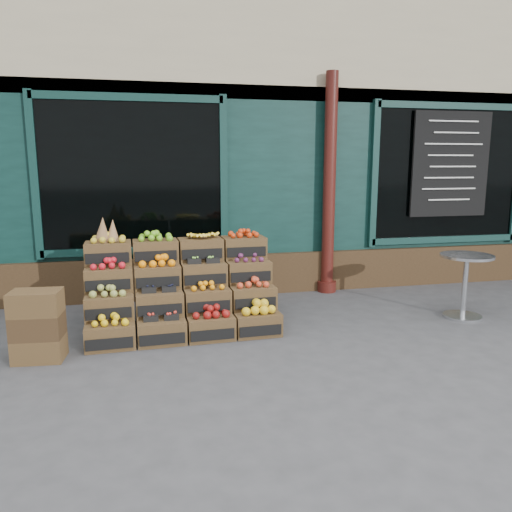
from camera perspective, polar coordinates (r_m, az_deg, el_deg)
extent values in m
plane|color=#3D3D3F|center=(5.47, 3.68, -10.04)|extent=(60.00, 60.00, 0.00)
cube|color=#0C2C27|center=(10.23, -4.46, 13.23)|extent=(12.00, 6.00, 4.80)
cube|color=#C1B28C|center=(7.57, -1.21, 24.93)|extent=(12.00, 0.18, 2.00)
cube|color=#0C2C27|center=(7.32, -1.09, 7.27)|extent=(12.00, 0.12, 3.00)
cube|color=#392717|center=(7.42, -0.95, -2.06)|extent=(12.00, 0.18, 0.60)
cube|color=black|center=(7.10, -13.91, 8.88)|extent=(2.40, 0.06, 2.00)
cube|color=black|center=(8.48, 20.99, 8.72)|extent=(2.40, 0.06, 2.00)
cylinder|color=#40130E|center=(7.45, 8.38, 7.99)|extent=(0.18, 0.18, 3.20)
cube|color=black|center=(8.41, 21.36, 9.72)|extent=(1.30, 0.04, 1.60)
cube|color=#4C361E|center=(5.56, -16.30, -8.71)|extent=(0.53, 0.38, 0.26)
cube|color=black|center=(5.39, -16.33, -9.62)|extent=(0.47, 0.03, 0.12)
cube|color=gold|center=(5.51, -16.39, -7.03)|extent=(0.42, 0.29, 0.08)
cube|color=#4C361E|center=(5.56, -10.73, -8.44)|extent=(0.53, 0.38, 0.26)
cube|color=black|center=(5.39, -10.58, -9.35)|extent=(0.47, 0.03, 0.12)
cube|color=red|center=(5.52, -10.78, -7.01)|extent=(0.42, 0.29, 0.03)
cube|color=#4C361E|center=(5.62, -5.23, -8.10)|extent=(0.53, 0.38, 0.26)
cube|color=black|center=(5.45, -4.89, -8.99)|extent=(0.47, 0.03, 0.12)
cube|color=maroon|center=(5.56, -5.26, -6.37)|extent=(0.42, 0.29, 0.10)
cube|color=#4C361E|center=(5.72, 0.11, -7.70)|extent=(0.53, 0.38, 0.26)
cube|color=black|center=(5.56, 0.61, -8.55)|extent=(0.47, 0.03, 0.12)
cube|color=gold|center=(5.67, 0.11, -5.89)|extent=(0.42, 0.29, 0.12)
cube|color=#4C361E|center=(5.69, -16.37, -5.54)|extent=(0.53, 0.38, 0.26)
cube|color=black|center=(5.51, -16.41, -6.34)|extent=(0.47, 0.03, 0.12)
cube|color=olive|center=(5.65, -16.47, -3.86)|extent=(0.42, 0.29, 0.09)
cube|color=#4C361E|center=(5.69, -10.97, -5.29)|extent=(0.53, 0.38, 0.26)
cube|color=black|center=(5.52, -10.83, -6.07)|extent=(0.47, 0.03, 0.12)
cube|color=black|center=(5.66, -11.02, -3.89)|extent=(0.42, 0.29, 0.03)
cube|color=#4C361E|center=(5.75, -5.63, -4.99)|extent=(0.53, 0.38, 0.26)
cube|color=black|center=(5.57, -5.31, -5.76)|extent=(0.47, 0.03, 0.12)
cube|color=orange|center=(5.71, -5.66, -3.41)|extent=(0.42, 0.29, 0.07)
cube|color=#4C361E|center=(5.85, -0.43, -4.66)|extent=(0.53, 0.38, 0.26)
cube|color=black|center=(5.68, 0.04, -5.40)|extent=(0.47, 0.03, 0.12)
cube|color=#C23D21|center=(5.81, -0.43, -3.04)|extent=(0.42, 0.29, 0.08)
cube|color=#4C361E|center=(5.84, -16.45, -2.53)|extent=(0.53, 0.38, 0.26)
cube|color=black|center=(5.66, -16.49, -3.21)|extent=(0.47, 0.03, 0.12)
cube|color=red|center=(5.80, -16.54, -0.87)|extent=(0.42, 0.29, 0.09)
cube|color=#4C361E|center=(5.84, -11.20, -2.28)|extent=(0.53, 0.38, 0.26)
cube|color=black|center=(5.66, -11.07, -2.96)|extent=(0.47, 0.03, 0.12)
cube|color=orange|center=(5.81, -11.26, -0.60)|extent=(0.42, 0.29, 0.09)
cube|color=#4C361E|center=(5.89, -6.00, -2.02)|extent=(0.53, 0.38, 0.26)
cube|color=black|center=(5.72, -5.71, -2.68)|extent=(0.47, 0.03, 0.12)
cube|color=#8FD74D|center=(5.86, -6.03, -0.65)|extent=(0.42, 0.29, 0.03)
cube|color=#4C361E|center=(5.99, -0.94, -1.75)|extent=(0.53, 0.38, 0.26)
cube|color=black|center=(5.82, -0.50, -2.39)|extent=(0.47, 0.03, 0.12)
cube|color=#551F45|center=(5.96, -0.95, -0.24)|extent=(0.42, 0.29, 0.07)
cube|color=#4C361E|center=(6.00, -16.52, 0.33)|extent=(0.53, 0.38, 0.26)
cube|color=black|center=(5.82, -16.56, -0.24)|extent=(0.47, 0.03, 0.12)
cube|color=gold|center=(5.97, -16.60, 1.95)|extent=(0.42, 0.29, 0.09)
cube|color=#4C361E|center=(6.00, -11.42, 0.56)|extent=(0.53, 0.38, 0.26)
cube|color=black|center=(5.82, -11.30, 0.00)|extent=(0.47, 0.03, 0.12)
cube|color=#65A820|center=(5.98, -11.48, 2.19)|extent=(0.42, 0.29, 0.09)
cube|color=#4C361E|center=(6.06, -6.36, 0.79)|extent=(0.53, 0.38, 0.26)
cube|color=black|center=(5.87, -6.09, 0.24)|extent=(0.47, 0.03, 0.12)
cube|color=yellow|center=(6.03, -6.39, 2.37)|extent=(0.42, 0.29, 0.08)
cube|color=#4C361E|center=(6.15, -1.43, 1.01)|extent=(0.53, 0.38, 0.26)
cube|color=black|center=(5.98, -1.01, 0.47)|extent=(0.47, 0.03, 0.12)
cube|color=red|center=(6.13, -1.44, 2.55)|extent=(0.42, 0.29, 0.08)
cube|color=#392717|center=(5.79, -8.22, -7.60)|extent=(2.13, 0.43, 0.26)
cube|color=#392717|center=(5.96, -8.49, -5.78)|extent=(2.13, 0.43, 0.51)
cube|color=#392717|center=(6.13, -8.74, -4.06)|extent=(2.13, 0.43, 0.77)
cone|color=olive|center=(5.96, -17.13, 2.93)|extent=(0.18, 0.18, 0.30)
cone|color=olive|center=(6.00, -16.05, 2.84)|extent=(0.16, 0.16, 0.26)
cube|color=#4C361E|center=(5.46, -23.50, -9.67)|extent=(0.50, 0.37, 0.24)
cube|color=#392717|center=(5.38, -23.68, -7.32)|extent=(0.50, 0.37, 0.24)
cube|color=#4C361E|center=(5.32, -23.87, -4.90)|extent=(0.50, 0.37, 0.24)
cylinder|color=silver|center=(6.87, 22.50, -6.37)|extent=(0.47, 0.47, 0.03)
cylinder|color=silver|center=(6.77, 22.73, -3.29)|extent=(0.06, 0.06, 0.77)
cylinder|color=silver|center=(6.70, 22.97, 0.01)|extent=(0.64, 0.64, 0.03)
imported|color=#185424|center=(7.60, -12.90, 3.22)|extent=(0.83, 0.67, 1.97)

